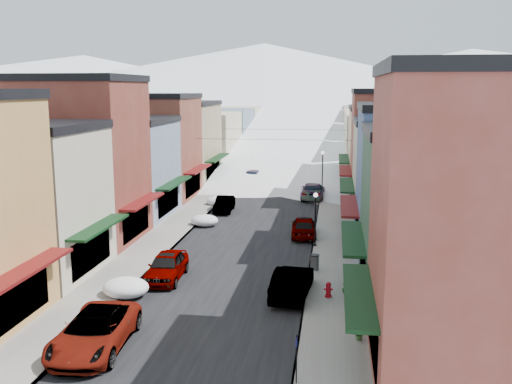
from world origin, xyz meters
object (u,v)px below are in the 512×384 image
(streetlamp_near, at_px, (315,213))
(car_green_sedan, at_px, (292,282))
(fire_hydrant, at_px, (328,290))
(trash_can, at_px, (315,262))
(car_white_suv, at_px, (95,331))
(car_dark_hatch, at_px, (224,204))
(car_silver_sedan, at_px, (167,266))

(streetlamp_near, bearing_deg, car_green_sedan, -95.05)
(fire_hydrant, bearing_deg, trash_can, 101.15)
(car_green_sedan, bearing_deg, car_white_suv, 48.37)
(car_white_suv, height_order, car_green_sedan, car_green_sedan)
(car_white_suv, xyz_separation_m, car_dark_hatch, (0.20, 29.18, -0.13))
(car_dark_hatch, distance_m, trash_can, 19.19)
(streetlamp_near, bearing_deg, trash_can, -88.09)
(car_silver_sedan, xyz_separation_m, car_dark_hatch, (-0.23, 19.53, -0.12))
(car_dark_hatch, relative_size, fire_hydrant, 5.08)
(car_green_sedan, xyz_separation_m, fire_hydrant, (2.02, -0.20, -0.31))
(streetlamp_near, bearing_deg, car_dark_hatch, 128.53)
(trash_can, distance_m, streetlamp_near, 6.01)
(car_dark_hatch, height_order, streetlamp_near, streetlamp_near)
(car_dark_hatch, xyz_separation_m, streetlamp_near, (8.93, -11.22, 1.91))
(car_dark_hatch, bearing_deg, car_white_suv, -92.63)
(car_dark_hatch, relative_size, car_green_sedan, 0.85)
(car_white_suv, relative_size, streetlamp_near, 1.55)
(fire_hydrant, bearing_deg, car_silver_sedan, 168.11)
(streetlamp_near, bearing_deg, fire_hydrant, -83.86)
(fire_hydrant, bearing_deg, streetlamp_near, 96.14)
(car_silver_sedan, relative_size, streetlamp_near, 1.25)
(car_silver_sedan, height_order, streetlamp_near, streetlamp_near)
(car_white_suv, height_order, car_silver_sedan, car_white_suv)
(car_white_suv, relative_size, car_green_sedan, 1.18)
(car_green_sedan, distance_m, streetlamp_near, 10.37)
(car_white_suv, relative_size, car_silver_sedan, 1.24)
(car_silver_sedan, relative_size, fire_hydrant, 5.70)
(car_white_suv, height_order, trash_can, car_white_suv)
(trash_can, bearing_deg, streetlamp_near, 91.91)
(car_white_suv, distance_m, car_green_sedan, 11.33)
(car_green_sedan, xyz_separation_m, streetlamp_near, (0.90, 10.18, 1.78))
(fire_hydrant, height_order, streetlamp_near, streetlamp_near)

